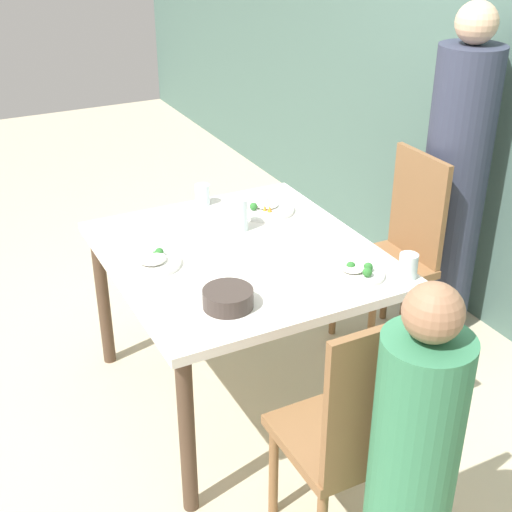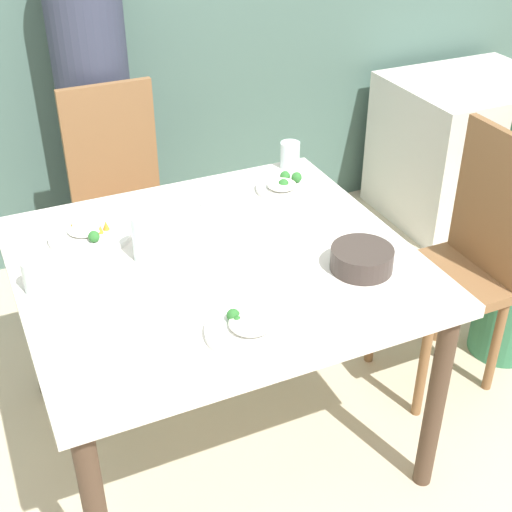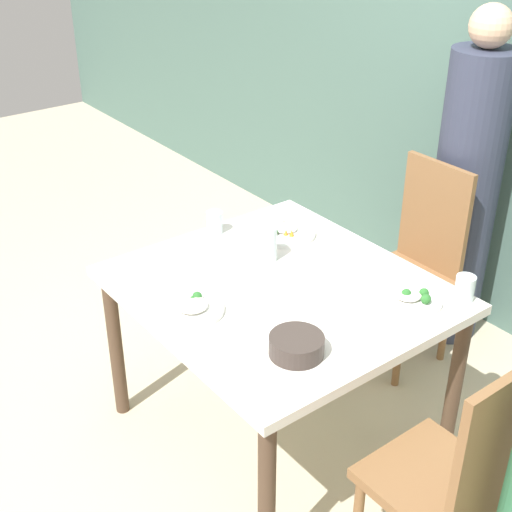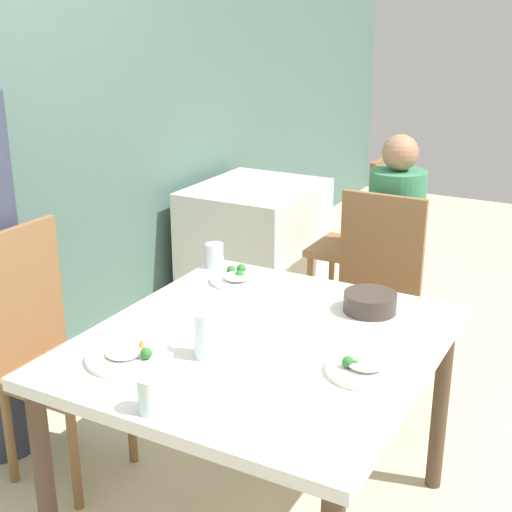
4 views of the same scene
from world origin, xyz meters
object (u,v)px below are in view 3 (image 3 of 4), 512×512
(chair_adult_spot, at_px, (415,260))
(glass_water_tall, at_px, (268,244))
(plate_rice_adult, at_px, (192,308))
(person_adult, at_px, (465,195))
(chair_child_spot, at_px, (458,477))
(bowl_curry, at_px, (297,345))

(chair_adult_spot, xyz_separation_m, glass_water_tall, (-0.12, -0.80, 0.30))
(chair_adult_spot, relative_size, plate_rice_adult, 4.11)
(chair_adult_spot, xyz_separation_m, plate_rice_adult, (0.01, -1.26, 0.24))
(person_adult, bearing_deg, chair_adult_spot, -90.00)
(glass_water_tall, bearing_deg, person_adult, 83.67)
(chair_child_spot, height_order, glass_water_tall, chair_child_spot)
(chair_adult_spot, height_order, plate_rice_adult, chair_adult_spot)
(person_adult, relative_size, glass_water_tall, 11.26)
(bowl_curry, height_order, plate_rice_adult, bowl_curry)
(chair_child_spot, distance_m, glass_water_tall, 1.17)
(bowl_curry, bearing_deg, glass_water_tall, 150.43)
(chair_child_spot, distance_m, bowl_curry, 0.65)
(chair_child_spot, relative_size, plate_rice_adult, 4.11)
(chair_child_spot, xyz_separation_m, person_adult, (-1.00, 1.25, 0.25))
(chair_adult_spot, bearing_deg, plate_rice_adult, -89.34)
(plate_rice_adult, bearing_deg, person_adult, 90.53)
(bowl_curry, relative_size, plate_rice_adult, 0.77)
(plate_rice_adult, bearing_deg, glass_water_tall, 106.68)
(chair_child_spot, height_order, plate_rice_adult, chair_child_spot)
(plate_rice_adult, relative_size, glass_water_tall, 1.63)
(bowl_curry, xyz_separation_m, glass_water_tall, (-0.57, 0.32, 0.04))
(chair_child_spot, distance_m, person_adult, 1.62)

